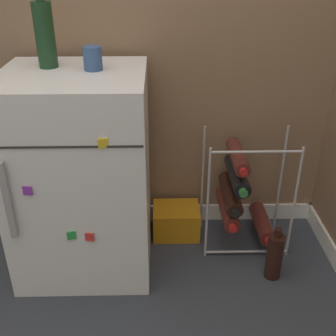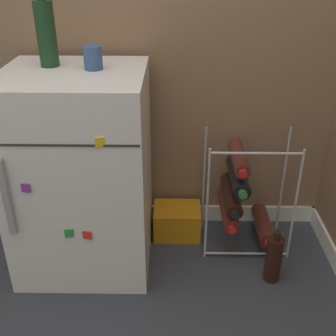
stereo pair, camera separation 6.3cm
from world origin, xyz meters
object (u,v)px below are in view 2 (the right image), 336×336
(soda_box, at_px, (177,221))
(fridge_top_bottle, at_px, (46,33))
(mini_fridge, at_px, (82,173))
(fridge_top_cup, at_px, (93,58))
(wine_rack, at_px, (240,195))
(loose_bottle_floor, at_px, (274,258))

(soda_box, distance_m, fridge_top_bottle, 1.09)
(soda_box, bearing_deg, fridge_top_bottle, -169.95)
(mini_fridge, height_order, fridge_top_cup, fridge_top_cup)
(fridge_top_cup, bearing_deg, mini_fridge, -157.27)
(wine_rack, relative_size, loose_bottle_floor, 2.21)
(mini_fridge, relative_size, wine_rack, 1.56)
(mini_fridge, bearing_deg, soda_box, 22.58)
(fridge_top_cup, distance_m, fridge_top_bottle, 0.21)
(wine_rack, relative_size, fridge_top_bottle, 1.99)
(mini_fridge, bearing_deg, loose_bottle_floor, -10.43)
(fridge_top_bottle, xyz_separation_m, loose_bottle_floor, (0.95, -0.24, -0.92))
(soda_box, bearing_deg, wine_rack, -13.03)
(wine_rack, height_order, loose_bottle_floor, wine_rack)
(soda_box, distance_m, fridge_top_cup, 0.94)
(mini_fridge, height_order, fridge_top_bottle, fridge_top_bottle)
(wine_rack, xyz_separation_m, fridge_top_cup, (-0.64, -0.07, 0.67))
(fridge_top_cup, bearing_deg, fridge_top_bottle, 165.58)
(fridge_top_bottle, height_order, loose_bottle_floor, fridge_top_bottle)
(fridge_top_cup, xyz_separation_m, loose_bottle_floor, (0.76, -0.19, -0.83))
(mini_fridge, xyz_separation_m, wine_rack, (0.72, 0.11, -0.17))
(loose_bottle_floor, bearing_deg, fridge_top_bottle, 165.85)
(fridge_top_cup, xyz_separation_m, fridge_top_bottle, (-0.19, 0.05, 0.08))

